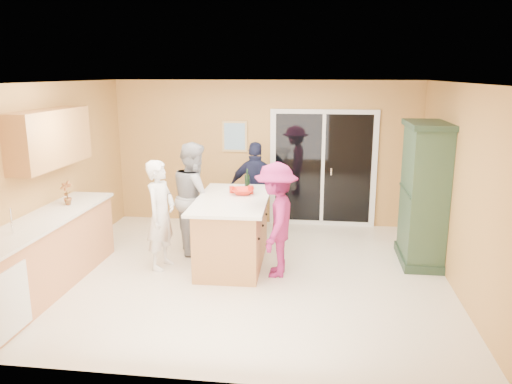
# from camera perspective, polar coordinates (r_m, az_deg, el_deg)

# --- Properties ---
(floor) EXTENTS (5.50, 5.50, 0.00)m
(floor) POSITION_cam_1_polar(r_m,az_deg,el_deg) (7.03, -1.34, -9.31)
(floor) COLOR beige
(floor) RESTS_ON ground
(ceiling) EXTENTS (5.50, 5.00, 0.10)m
(ceiling) POSITION_cam_1_polar(r_m,az_deg,el_deg) (6.48, -1.46, 12.39)
(ceiling) COLOR white
(ceiling) RESTS_ON wall_back
(wall_back) EXTENTS (5.50, 0.10, 2.60)m
(wall_back) POSITION_cam_1_polar(r_m,az_deg,el_deg) (9.07, 1.03, 4.46)
(wall_back) COLOR tan
(wall_back) RESTS_ON ground
(wall_front) EXTENTS (5.50, 0.10, 2.60)m
(wall_front) POSITION_cam_1_polar(r_m,az_deg,el_deg) (4.27, -6.57, -6.05)
(wall_front) COLOR tan
(wall_front) RESTS_ON ground
(wall_left) EXTENTS (0.10, 5.00, 2.60)m
(wall_left) POSITION_cam_1_polar(r_m,az_deg,el_deg) (7.56, -22.48, 1.60)
(wall_left) COLOR tan
(wall_left) RESTS_ON ground
(wall_right) EXTENTS (0.10, 5.00, 2.60)m
(wall_right) POSITION_cam_1_polar(r_m,az_deg,el_deg) (6.79, 22.20, 0.37)
(wall_right) COLOR tan
(wall_right) RESTS_ON ground
(left_cabinet_run) EXTENTS (0.65, 3.05, 1.24)m
(left_cabinet_run) POSITION_cam_1_polar(r_m,az_deg,el_deg) (6.76, -23.99, -7.28)
(left_cabinet_run) COLOR #BE784A
(left_cabinet_run) RESTS_ON floor
(upper_cabinets) EXTENTS (0.35, 1.60, 0.75)m
(upper_cabinets) POSITION_cam_1_polar(r_m,az_deg,el_deg) (7.21, -22.46, 5.72)
(upper_cabinets) COLOR #BE784A
(upper_cabinets) RESTS_ON wall_left
(sliding_door) EXTENTS (1.90, 0.07, 2.10)m
(sliding_door) POSITION_cam_1_polar(r_m,az_deg,el_deg) (9.02, 7.64, 2.68)
(sliding_door) COLOR silver
(sliding_door) RESTS_ON floor
(framed_picture) EXTENTS (0.46, 0.04, 0.56)m
(framed_picture) POSITION_cam_1_polar(r_m,az_deg,el_deg) (9.08, -2.45, 6.37)
(framed_picture) COLOR tan
(framed_picture) RESTS_ON wall_back
(kitchen_island) EXTENTS (1.06, 1.89, 0.98)m
(kitchen_island) POSITION_cam_1_polar(r_m,az_deg,el_deg) (7.26, -2.67, -4.70)
(kitchen_island) COLOR #BE784A
(kitchen_island) RESTS_ON floor
(green_hutch) EXTENTS (0.59, 1.12, 2.06)m
(green_hutch) POSITION_cam_1_polar(r_m,az_deg,el_deg) (7.56, 18.60, -0.39)
(green_hutch) COLOR #1F3324
(green_hutch) RESTS_ON floor
(woman_white) EXTENTS (0.47, 0.63, 1.56)m
(woman_white) POSITION_cam_1_polar(r_m,az_deg,el_deg) (7.13, -10.82, -2.59)
(woman_white) COLOR white
(woman_white) RESTS_ON floor
(woman_grey) EXTENTS (0.91, 1.01, 1.71)m
(woman_grey) POSITION_cam_1_polar(r_m,az_deg,el_deg) (7.74, -7.03, -0.59)
(woman_grey) COLOR #98979A
(woman_grey) RESTS_ON floor
(woman_navy) EXTENTS (0.94, 0.40, 1.60)m
(woman_navy) POSITION_cam_1_polar(r_m,az_deg,el_deg) (8.49, 0.01, 0.39)
(woman_navy) COLOR #181C36
(woman_navy) RESTS_ON floor
(woman_magenta) EXTENTS (0.60, 1.02, 1.57)m
(woman_magenta) POSITION_cam_1_polar(r_m,az_deg,el_deg) (6.76, 2.29, -3.21)
(woman_magenta) COLOR #921F60
(woman_magenta) RESTS_ON floor
(serving_bowl) EXTENTS (0.34, 0.34, 0.08)m
(serving_bowl) POSITION_cam_1_polar(r_m,az_deg,el_deg) (7.33, -1.52, 0.07)
(serving_bowl) COLOR red
(serving_bowl) RESTS_ON kitchen_island
(tulip_vase) EXTENTS (0.21, 0.16, 0.34)m
(tulip_vase) POSITION_cam_1_polar(r_m,az_deg,el_deg) (7.34, -20.82, -0.09)
(tulip_vase) COLOR red
(tulip_vase) RESTS_ON left_cabinet_run
(tumbler_near) EXTENTS (0.09, 0.09, 0.10)m
(tumbler_near) POSITION_cam_1_polar(r_m,az_deg,el_deg) (7.41, -2.80, 0.28)
(tumbler_near) COLOR red
(tumbler_near) RESTS_ON kitchen_island
(tumbler_far) EXTENTS (0.11, 0.11, 0.12)m
(tumbler_far) POSITION_cam_1_polar(r_m,az_deg,el_deg) (7.35, -0.61, 0.26)
(tumbler_far) COLOR red
(tumbler_far) RESTS_ON kitchen_island
(wine_bottle) EXTENTS (0.07, 0.07, 0.32)m
(wine_bottle) POSITION_cam_1_polar(r_m,az_deg,el_deg) (7.58, -1.02, 1.17)
(wine_bottle) COLOR black
(wine_bottle) RESTS_ON kitchen_island
(white_plate) EXTENTS (0.23, 0.23, 0.01)m
(white_plate) POSITION_cam_1_polar(r_m,az_deg,el_deg) (7.55, -2.27, 0.18)
(white_plate) COLOR white
(white_plate) RESTS_ON kitchen_island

